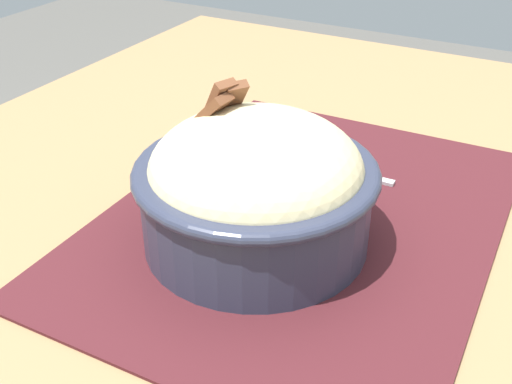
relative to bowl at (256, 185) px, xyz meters
name	(u,v)px	position (x,y,z in m)	size (l,w,h in m)	color
table	(313,299)	(0.03, -0.05, -0.13)	(1.14, 0.98, 0.73)	#99754C
placemat	(302,218)	(0.05, -0.02, -0.06)	(0.46, 0.34, 0.00)	#47191E
bowl	(256,185)	(0.00, 0.00, 0.00)	(0.22, 0.22, 0.14)	#2D3347
fork	(330,168)	(0.15, -0.01, -0.05)	(0.02, 0.13, 0.00)	#B4B4B4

